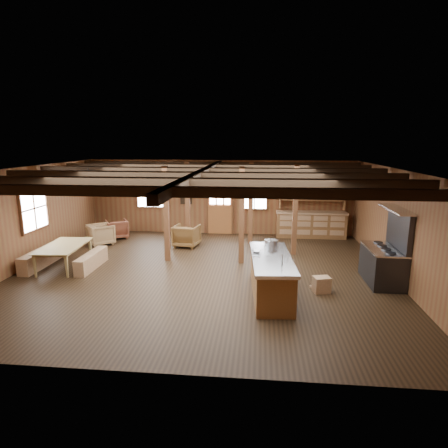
{
  "coord_description": "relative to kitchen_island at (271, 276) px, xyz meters",
  "views": [
    {
      "loc": [
        1.51,
        -9.49,
        3.5
      ],
      "look_at": [
        0.5,
        0.94,
        1.16
      ],
      "focal_mm": 30.0,
      "sensor_mm": 36.0,
      "label": 1
    }
  ],
  "objects": [
    {
      "name": "room",
      "position": [
        -1.8,
        1.34,
        0.92
      ],
      "size": [
        10.04,
        9.04,
        2.84
      ],
      "color": "black",
      "rests_on": "ground"
    },
    {
      "name": "ceiling_joists",
      "position": [
        -1.8,
        1.52,
        2.2
      ],
      "size": [
        9.8,
        8.82,
        0.18
      ],
      "color": "black",
      "rests_on": "ceiling"
    },
    {
      "name": "timber_posts",
      "position": [
        -1.28,
        3.42,
        0.92
      ],
      "size": [
        3.95,
        2.35,
        2.8
      ],
      "color": "#4F3016",
      "rests_on": "floor"
    },
    {
      "name": "back_door",
      "position": [
        -1.8,
        5.79,
        0.4
      ],
      "size": [
        1.02,
        0.08,
        2.15
      ],
      "color": "brown",
      "rests_on": "floor"
    },
    {
      "name": "window_back_left",
      "position": [
        -4.4,
        5.8,
        1.12
      ],
      "size": [
        1.32,
        0.06,
        1.32
      ],
      "color": "white",
      "rests_on": "wall_back"
    },
    {
      "name": "window_back_right",
      "position": [
        -0.5,
        5.8,
        1.12
      ],
      "size": [
        1.02,
        0.06,
        1.32
      ],
      "color": "white",
      "rests_on": "wall_back"
    },
    {
      "name": "window_left",
      "position": [
        -6.76,
        1.84,
        1.12
      ],
      "size": [
        0.14,
        1.24,
        1.32
      ],
      "color": "white",
      "rests_on": "wall_back"
    },
    {
      "name": "notice_boards",
      "position": [
        -3.3,
        5.79,
        1.16
      ],
      "size": [
        1.08,
        0.03,
        0.9
      ],
      "color": "beige",
      "rests_on": "wall_back"
    },
    {
      "name": "back_counter",
      "position": [
        1.6,
        5.54,
        0.12
      ],
      "size": [
        2.55,
        0.6,
        2.45
      ],
      "color": "brown",
      "rests_on": "floor"
    },
    {
      "name": "pendant_lamps",
      "position": [
        -4.05,
        2.34,
        1.77
      ],
      "size": [
        1.86,
        2.36,
        0.66
      ],
      "color": "#2B2B2E",
      "rests_on": "ceiling"
    },
    {
      "name": "pot_rack",
      "position": [
        1.65,
        1.55,
        1.84
      ],
      "size": [
        0.43,
        3.0,
        0.39
      ],
      "color": "#2B2B2E",
      "rests_on": "ceiling"
    },
    {
      "name": "kitchen_island",
      "position": [
        0.0,
        0.0,
        0.0
      ],
      "size": [
        1.06,
        2.56,
        1.2
      ],
      "rotation": [
        0.0,
        0.0,
        0.07
      ],
      "color": "brown",
      "rests_on": "floor"
    },
    {
      "name": "step_stool",
      "position": [
        1.2,
        0.31,
        -0.29
      ],
      "size": [
        0.49,
        0.4,
        0.38
      ],
      "primitive_type": "cube",
      "rotation": [
        0.0,
        0.0,
        0.26
      ],
      "color": "olive",
      "rests_on": "floor"
    },
    {
      "name": "commercial_range",
      "position": [
        2.85,
        1.09,
        0.14
      ],
      "size": [
        0.8,
        1.54,
        1.91
      ],
      "color": "#2B2B2E",
      "rests_on": "floor"
    },
    {
      "name": "dining_table",
      "position": [
        -5.7,
        1.44,
        -0.16
      ],
      "size": [
        1.16,
        1.9,
        0.64
      ],
      "primitive_type": "imported",
      "rotation": [
        0.0,
        0.0,
        1.65
      ],
      "color": "olive",
      "rests_on": "floor"
    },
    {
      "name": "bench_wall",
      "position": [
        -6.45,
        1.44,
        -0.24
      ],
      "size": [
        0.33,
        1.75,
        0.48
      ],
      "primitive_type": "cube",
      "color": "olive",
      "rests_on": "floor"
    },
    {
      "name": "bench_aisle",
      "position": [
        -4.95,
        1.44,
        -0.26
      ],
      "size": [
        0.29,
        1.57,
        0.43
      ],
      "primitive_type": "cube",
      "color": "olive",
      "rests_on": "floor"
    },
    {
      "name": "armchair_a",
      "position": [
        -5.48,
        4.71,
        -0.14
      ],
      "size": [
        1.01,
        1.02,
        0.68
      ],
      "primitive_type": "imported",
      "rotation": [
        0.0,
        0.0,
        3.69
      ],
      "color": "brown",
      "rests_on": "floor"
    },
    {
      "name": "armchair_b",
      "position": [
        -2.73,
        3.88,
        -0.11
      ],
      "size": [
        0.91,
        0.93,
        0.74
      ],
      "primitive_type": "imported",
      "rotation": [
        0.0,
        0.0,
        2.98
      ],
      "color": "brown",
      "rests_on": "floor"
    },
    {
      "name": "armchair_c",
      "position": [
        -5.7,
        3.82,
        -0.12
      ],
      "size": [
        1.11,
        1.1,
        0.72
      ],
      "primitive_type": "imported",
      "rotation": [
        0.0,
        0.0,
        2.32
      ],
      "color": "olive",
      "rests_on": "floor"
    },
    {
      "name": "counter_pot",
      "position": [
        0.0,
        0.74,
        0.56
      ],
      "size": [
        0.32,
        0.32,
        0.19
      ],
      "primitive_type": "cylinder",
      "color": "silver",
      "rests_on": "kitchen_island"
    },
    {
      "name": "bowl",
      "position": [
        -0.35,
        0.29,
        0.49
      ],
      "size": [
        0.28,
        0.28,
        0.06
      ],
      "primitive_type": "imported",
      "rotation": [
        0.0,
        0.0,
        -0.17
      ],
      "color": "silver",
      "rests_on": "kitchen_island"
    }
  ]
}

